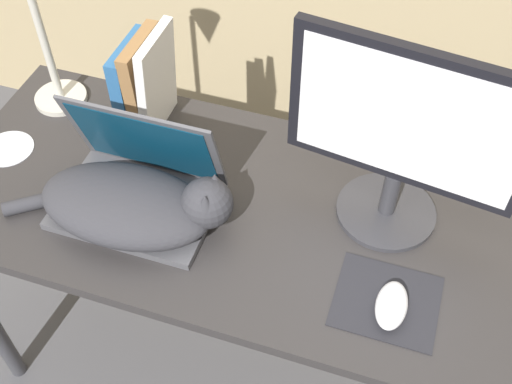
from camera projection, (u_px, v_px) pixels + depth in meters
desk at (237, 229)px, 1.46m from camera, size 1.33×0.60×0.71m
laptop at (139, 186)px, 1.38m from camera, size 0.34×0.24×0.24m
cat at (135, 205)px, 1.33m from camera, size 0.49×0.23×0.14m
external_monitor at (404, 136)px, 1.21m from camera, size 0.47×0.21×0.43m
mousepad at (386, 301)px, 1.24m from camera, size 0.20×0.18×0.00m
computer_mouse at (392, 305)px, 1.22m from camera, size 0.06×0.11×0.03m
book_row at (144, 83)px, 1.49m from camera, size 0.10×0.17×0.26m
cd_disc at (8, 149)px, 1.52m from camera, size 0.12×0.12×0.00m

